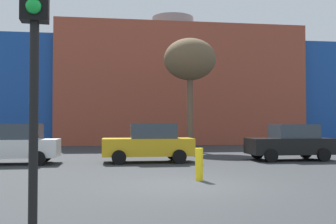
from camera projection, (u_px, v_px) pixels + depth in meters
ground_plane at (186, 185)px, 11.13m from camera, size 200.00×200.00×0.00m
building_backdrop at (173, 92)px, 38.14m from camera, size 40.38×13.08×11.99m
parked_car_1 at (13, 144)px, 16.84m from camera, size 3.95×1.94×1.71m
parked_car_2 at (149, 143)px, 17.65m from camera, size 4.00×1.97×1.73m
parked_car_3 at (290, 142)px, 18.58m from camera, size 3.90×1.92×1.69m
traffic_light_near_left at (34, 33)px, 5.22m from camera, size 0.38×0.37×3.97m
bare_tree_0 at (190, 61)px, 24.76m from camera, size 3.27×3.27×7.07m
bollard_yellow_0 at (199, 164)px, 12.00m from camera, size 0.24×0.24×0.98m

